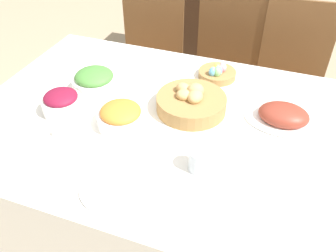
% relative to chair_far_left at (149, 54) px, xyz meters
% --- Properties ---
extents(ground_plane, '(12.00, 12.00, 0.00)m').
position_rel_chair_far_left_xyz_m(ground_plane, '(0.48, -0.92, -0.51)').
color(ground_plane, tan).
extents(dining_table, '(1.69, 1.16, 0.74)m').
position_rel_chair_far_left_xyz_m(dining_table, '(0.48, -0.92, -0.14)').
color(dining_table, silver).
rests_on(dining_table, ground).
extents(chair_far_left, '(0.46, 0.46, 0.95)m').
position_rel_chair_far_left_xyz_m(chair_far_left, '(0.00, 0.00, 0.00)').
color(chair_far_left, brown).
rests_on(chair_far_left, ground).
extents(chair_far_right, '(0.46, 0.46, 0.95)m').
position_rel_chair_far_left_xyz_m(chair_far_right, '(0.94, 0.00, 0.00)').
color(chair_far_right, brown).
rests_on(chair_far_right, ground).
extents(chair_far_center, '(0.44, 0.44, 0.95)m').
position_rel_chair_far_left_xyz_m(chair_far_center, '(0.51, 0.00, 0.00)').
color(chair_far_center, brown).
rests_on(chair_far_center, ground).
extents(sideboard, '(1.20, 0.44, 0.87)m').
position_rel_chair_far_left_xyz_m(sideboard, '(0.29, 0.86, -0.08)').
color(sideboard, '#3D2616').
rests_on(sideboard, ground).
extents(bread_basket, '(0.30, 0.30, 0.12)m').
position_rel_chair_far_left_xyz_m(bread_basket, '(0.54, -0.82, 0.27)').
color(bread_basket, '#9E7542').
rests_on(bread_basket, dining_table).
extents(egg_basket, '(0.18, 0.18, 0.08)m').
position_rel_chair_far_left_xyz_m(egg_basket, '(0.58, -0.53, 0.26)').
color(egg_basket, '#9E7542').
rests_on(egg_basket, dining_table).
extents(ham_platter, '(0.32, 0.22, 0.08)m').
position_rel_chair_far_left_xyz_m(ham_platter, '(0.92, -0.77, 0.26)').
color(ham_platter, white).
rests_on(ham_platter, dining_table).
extents(beet_salad_bowl, '(0.17, 0.17, 0.10)m').
position_rel_chair_far_left_xyz_m(beet_salad_bowl, '(0.03, -1.02, 0.28)').
color(beet_salad_bowl, white).
rests_on(beet_salad_bowl, dining_table).
extents(green_salad_bowl, '(0.21, 0.21, 0.10)m').
position_rel_chair_far_left_xyz_m(green_salad_bowl, '(0.08, -0.82, 0.28)').
color(green_salad_bowl, white).
rests_on(green_salad_bowl, dining_table).
extents(carrot_bowl, '(0.19, 0.19, 0.10)m').
position_rel_chair_far_left_xyz_m(carrot_bowl, '(0.31, -1.02, 0.28)').
color(carrot_bowl, white).
rests_on(carrot_bowl, dining_table).
extents(dinner_plate, '(0.25, 0.25, 0.01)m').
position_rel_chair_far_left_xyz_m(dinner_plate, '(0.43, -1.33, 0.24)').
color(dinner_plate, white).
rests_on(dinner_plate, dining_table).
extents(fork, '(0.02, 0.18, 0.00)m').
position_rel_chair_far_left_xyz_m(fork, '(0.28, -1.33, 0.23)').
color(fork, '#B7B7BC').
rests_on(fork, dining_table).
extents(knife, '(0.02, 0.18, 0.00)m').
position_rel_chair_far_left_xyz_m(knife, '(0.58, -1.33, 0.23)').
color(knife, '#B7B7BC').
rests_on(knife, dining_table).
extents(spoon, '(0.02, 0.18, 0.00)m').
position_rel_chair_far_left_xyz_m(spoon, '(0.61, -1.33, 0.23)').
color(spoon, '#B7B7BC').
rests_on(spoon, dining_table).
extents(drinking_cup, '(0.07, 0.07, 0.09)m').
position_rel_chair_far_left_xyz_m(drinking_cup, '(0.67, -1.15, 0.27)').
color(drinking_cup, silver).
rests_on(drinking_cup, dining_table).
extents(butter_dish, '(0.12, 0.07, 0.03)m').
position_rel_chair_far_left_xyz_m(butter_dish, '(0.14, -1.14, 0.25)').
color(butter_dish, white).
rests_on(butter_dish, dining_table).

